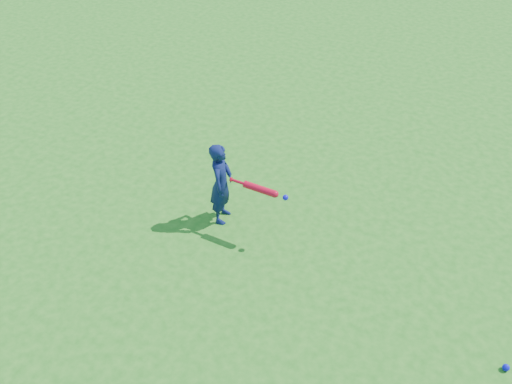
# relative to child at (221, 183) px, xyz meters

# --- Properties ---
(ground) EXTENTS (80.00, 80.00, 0.00)m
(ground) POSITION_rel_child_xyz_m (0.72, 0.25, -0.57)
(ground) COLOR #24741B
(ground) RESTS_ON ground
(child) EXTENTS (0.35, 0.46, 1.14)m
(child) POSITION_rel_child_xyz_m (0.00, 0.00, 0.00)
(child) COLOR #10194E
(child) RESTS_ON ground
(ground_ball_blue) EXTENTS (0.07, 0.07, 0.07)m
(ground_ball_blue) POSITION_rel_child_xyz_m (3.66, -0.88, -0.54)
(ground_ball_blue) COLOR #0D0DE3
(ground_ball_blue) RESTS_ON ground
(bat_swing) EXTENTS (0.79, 0.11, 0.09)m
(bat_swing) POSITION_rel_child_xyz_m (0.61, -0.09, 0.16)
(bat_swing) COLOR red
(bat_swing) RESTS_ON ground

